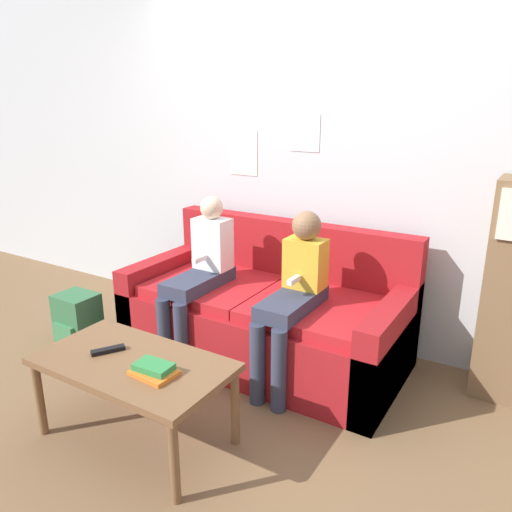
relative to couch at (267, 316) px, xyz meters
The scene contains 9 objects.
ground_plane 0.64m from the couch, 90.00° to the right, with size 10.00×10.00×0.00m, color brown.
wall_back 1.14m from the couch, 90.01° to the left, with size 8.00×0.06×2.60m.
couch is the anchor object (origin of this frame).
coffee_table 1.12m from the couch, 96.46° to the right, with size 0.99×0.55×0.45m.
person_left 0.54m from the couch, 150.30° to the right, with size 0.24×0.60×1.08m.
person_right 0.49m from the couch, 35.34° to the right, with size 0.24×0.60×1.07m.
tv_remote 1.17m from the couch, 104.82° to the right, with size 0.12×0.17×0.02m.
book_stack 1.17m from the couch, 87.27° to the right, with size 0.22×0.17×0.05m.
backpack 1.37m from the couch, 156.33° to the right, with size 0.28×0.26×0.37m.
Camera 1 is at (1.55, -2.11, 1.70)m, focal length 35.00 mm.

